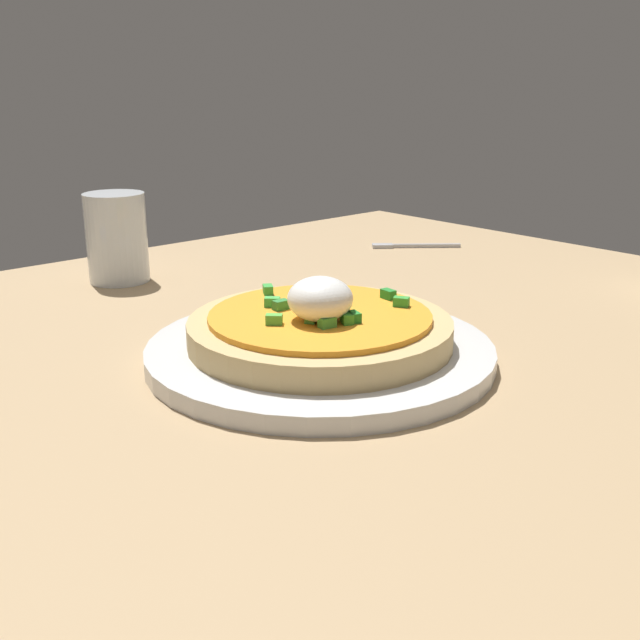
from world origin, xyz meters
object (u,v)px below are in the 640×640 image
(plate, at_px, (320,352))
(fork, at_px, (408,246))
(pizza, at_px, (320,327))
(cup_far, at_px, (117,243))

(plate, relative_size, fork, 2.87)
(pizza, height_order, fork, pizza)
(pizza, bearing_deg, fork, 32.64)
(plate, height_order, fork, plate)
(fork, bearing_deg, pizza, 72.99)
(plate, bearing_deg, pizza, -131.26)
(cup_far, bearing_deg, fork, -14.80)
(cup_far, xyz_separation_m, fork, (0.38, -0.10, -0.04))
(plate, relative_size, pizza, 1.32)
(pizza, xyz_separation_m, fork, (0.38, 0.24, -0.03))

